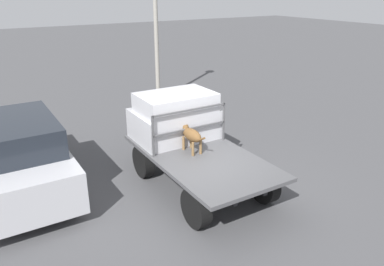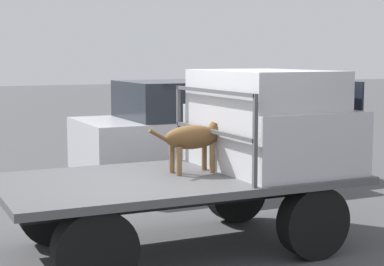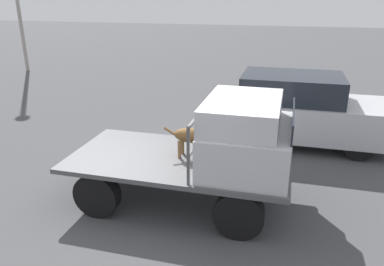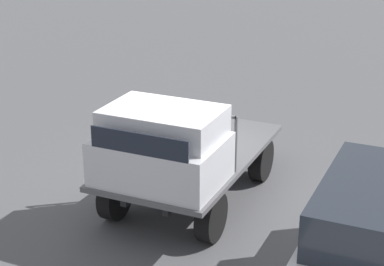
# 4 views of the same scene
# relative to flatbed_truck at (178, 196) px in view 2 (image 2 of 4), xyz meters

# --- Properties ---
(ground_plane) EXTENTS (80.00, 80.00, 0.00)m
(ground_plane) POSITION_rel_flatbed_truck_xyz_m (0.00, 0.00, -0.60)
(ground_plane) COLOR #474749
(flatbed_truck) EXTENTS (3.78, 1.98, 0.83)m
(flatbed_truck) POSITION_rel_flatbed_truck_xyz_m (0.00, 0.00, 0.00)
(flatbed_truck) COLOR black
(flatbed_truck) RESTS_ON ground
(truck_cab) EXTENTS (1.36, 1.86, 1.11)m
(truck_cab) POSITION_rel_flatbed_truck_xyz_m (1.13, 0.00, 0.76)
(truck_cab) COLOR #B7B7BC
(truck_cab) RESTS_ON flatbed_truck
(truck_headboard) EXTENTS (0.04, 1.86, 0.91)m
(truck_headboard) POSITION_rel_flatbed_truck_xyz_m (0.41, 0.00, 0.83)
(truck_headboard) COLOR #4C4C4F
(truck_headboard) RESTS_ON flatbed_truck
(dog) EXTENTS (1.03, 0.26, 0.65)m
(dog) POSITION_rel_flatbed_truck_xyz_m (0.28, 0.08, 0.63)
(dog) COLOR brown
(dog) RESTS_ON flatbed_truck
(parked_sedan) EXTENTS (4.25, 1.82, 1.69)m
(parked_sedan) POSITION_rel_flatbed_truck_xyz_m (1.96, 3.42, 0.25)
(parked_sedan) COLOR black
(parked_sedan) RESTS_ON ground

